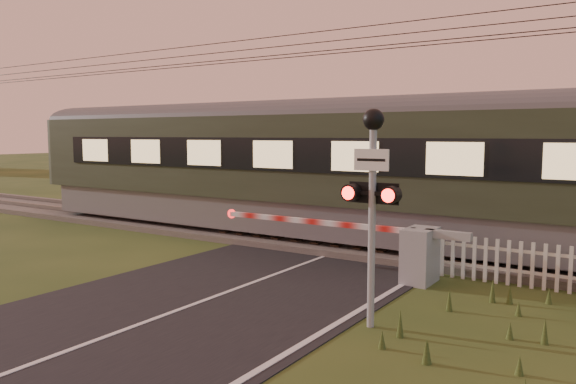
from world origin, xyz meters
The scene contains 7 objects.
ground centered at (0.00, 0.00, 0.00)m, with size 160.00×160.00×0.00m, color #283E18.
road centered at (0.02, -0.23, 0.01)m, with size 6.00×140.00×0.03m.
track_bed centered at (0.00, 6.50, 0.07)m, with size 140.00×3.40×0.39m.
overhead_wires centered at (0.00, 6.50, 5.72)m, with size 120.00×0.62×0.62m.
boom_gate centered at (2.72, 3.77, 0.66)m, with size 6.36×0.92×1.22m.
crossing_signal centered at (3.26, 0.63, 2.47)m, with size 0.92×0.36×3.60m.
picket_fence centered at (4.72, 4.60, 0.49)m, with size 3.78×0.08×0.97m.
Camera 1 is at (7.06, -7.69, 3.19)m, focal length 35.00 mm.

